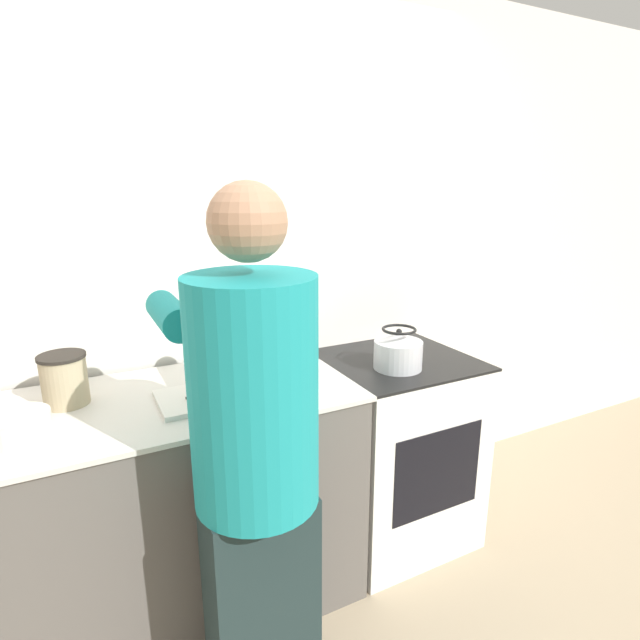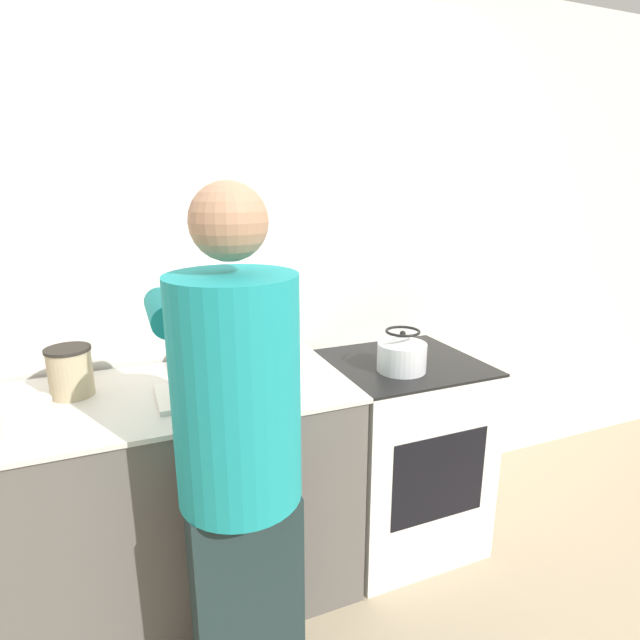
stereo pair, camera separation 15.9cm
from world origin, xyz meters
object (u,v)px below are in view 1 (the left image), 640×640
(oven, at_px, (395,448))
(kettle, at_px, (398,351))
(knife, at_px, (212,393))
(canister_jar, at_px, (64,379))
(cutting_board, at_px, (204,397))
(person, at_px, (255,459))
(bowl_prep, at_px, (18,427))

(oven, distance_m, kettle, 0.54)
(knife, relative_size, canister_jar, 1.13)
(cutting_board, distance_m, kettle, 0.84)
(person, bearing_deg, bowl_prep, 144.25)
(person, relative_size, kettle, 8.09)
(person, xyz_separation_m, canister_jar, (-0.47, 0.66, 0.10))
(oven, xyz_separation_m, kettle, (-0.08, -0.09, 0.53))
(person, height_order, knife, person)
(kettle, bearing_deg, bowl_prep, 179.40)
(knife, bearing_deg, kettle, -13.08)
(cutting_board, bearing_deg, canister_jar, 157.39)
(cutting_board, relative_size, canister_jar, 1.74)
(kettle, height_order, canister_jar, canister_jar)
(canister_jar, bearing_deg, bowl_prep, -122.22)
(person, bearing_deg, canister_jar, 125.74)
(bowl_prep, distance_m, canister_jar, 0.26)
(person, height_order, kettle, person)
(canister_jar, bearing_deg, person, -54.26)
(bowl_prep, bearing_deg, oven, 3.02)
(knife, bearing_deg, cutting_board, 161.50)
(kettle, bearing_deg, knife, 177.00)
(oven, relative_size, person, 0.54)
(person, height_order, bowl_prep, person)
(oven, relative_size, kettle, 4.35)
(cutting_board, bearing_deg, oven, 2.92)
(oven, relative_size, cutting_board, 2.80)
(oven, height_order, canister_jar, canister_jar)
(oven, distance_m, cutting_board, 1.03)
(oven, height_order, bowl_prep, bowl_prep)
(bowl_prep, bearing_deg, cutting_board, 3.16)
(bowl_prep, bearing_deg, canister_jar, 57.78)
(person, relative_size, canister_jar, 9.05)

